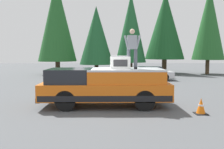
% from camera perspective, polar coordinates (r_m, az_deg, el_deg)
% --- Properties ---
extents(ground_plane, '(90.00, 90.00, 0.00)m').
position_cam_1_polar(ground_plane, '(10.59, -2.75, -7.59)').
color(ground_plane, '#4C4F51').
extents(pickup_truck, '(2.01, 5.54, 1.65)m').
position_cam_1_polar(pickup_truck, '(10.51, -1.56, -2.84)').
color(pickup_truck, orange).
rests_on(pickup_truck, ground).
extents(compressor_unit, '(0.65, 0.84, 0.56)m').
position_cam_1_polar(compressor_unit, '(10.33, 1.92, 2.89)').
color(compressor_unit, white).
rests_on(compressor_unit, pickup_truck).
extents(person_on_truck_bed, '(0.29, 0.72, 1.69)m').
position_cam_1_polar(person_on_truck_bed, '(10.28, 4.80, 6.35)').
color(person_on_truck_bed, '#4C515B').
rests_on(person_on_truck_bed, pickup_truck).
extents(parked_car_silver, '(1.64, 4.10, 1.16)m').
position_cam_1_polar(parked_car_silver, '(20.93, 8.70, 0.28)').
color(parked_car_silver, silver).
rests_on(parked_car_silver, ground).
extents(traffic_cone, '(0.47, 0.47, 0.62)m').
position_cam_1_polar(traffic_cone, '(9.87, 20.32, -7.12)').
color(traffic_cone, black).
rests_on(traffic_cone, ground).
extents(conifer_far_left, '(3.42, 3.42, 9.58)m').
position_cam_1_polar(conifer_far_left, '(28.65, 21.97, 11.27)').
color(conifer_far_left, '#4C3826').
rests_on(conifer_far_left, ground).
extents(conifer_left, '(4.42, 4.42, 9.15)m').
position_cam_1_polar(conifer_left, '(28.26, 12.44, 11.20)').
color(conifer_left, '#4C3826').
rests_on(conifer_left, ground).
extents(conifer_center_left, '(3.31, 3.31, 8.70)m').
position_cam_1_polar(conifer_center_left, '(26.47, 4.51, 10.90)').
color(conifer_center_left, '#4C3826').
rests_on(conifer_center_left, ground).
extents(conifer_center_right, '(3.61, 3.61, 7.27)m').
position_cam_1_polar(conifer_center_right, '(26.00, -3.74, 9.20)').
color(conifer_center_right, '#4C3826').
rests_on(conifer_center_right, ground).
extents(conifer_right, '(4.10, 4.10, 10.22)m').
position_cam_1_polar(conifer_right, '(26.93, -12.95, 12.45)').
color(conifer_right, '#4C3826').
rests_on(conifer_right, ground).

